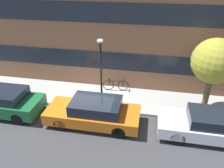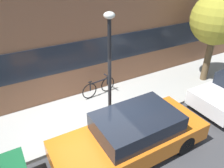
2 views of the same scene
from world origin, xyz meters
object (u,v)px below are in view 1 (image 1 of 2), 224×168
parked_car_green (4,102)px  street_tree (214,62)px  parked_car_white (212,126)px  lamp_post (101,66)px  bicycle (116,85)px  parked_car_orange (94,112)px  fire_hydrant (16,89)px

parked_car_green → street_tree: bearing=-169.2°
parked_car_green → parked_car_white: 10.22m
street_tree → lamp_post: bearing=-174.5°
bicycle → parked_car_orange: bearing=-106.8°
parked_car_white → street_tree: street_tree is taller
parked_car_white → fire_hydrant: 10.67m
bicycle → lamp_post: bearing=-112.3°
parked_car_green → street_tree: size_ratio=1.02×
fire_hydrant → bicycle: bicycle is taller
parked_car_orange → street_tree: (5.43, 1.95, 2.25)m
bicycle → fire_hydrant: bearing=-171.3°
parked_car_white → bicycle: parked_car_white is taller
parked_car_orange → parked_car_white: (5.40, -0.00, -0.01)m
parked_car_white → parked_car_green: bearing=0.0°
fire_hydrant → bicycle: 5.92m
fire_hydrant → parked_car_orange: bearing=-16.9°
parked_car_orange → parked_car_white: size_ratio=0.98×
fire_hydrant → street_tree: bearing=2.1°
fire_hydrant → parked_car_green: bearing=-77.7°
parked_car_white → bicycle: bearing=-33.3°
parked_car_white → lamp_post: lamp_post is taller
parked_car_green → bicycle: parked_car_green is taller
parked_car_white → lamp_post: (-5.33, 1.43, 1.84)m
parked_car_green → parked_car_orange: 4.82m
fire_hydrant → bicycle: size_ratio=0.48×
parked_car_green → fire_hydrant: bearing=-77.7°
parked_car_white → parked_car_orange: bearing=0.0°
parked_car_orange → fire_hydrant: 5.40m
parked_car_orange → street_tree: 6.19m
parked_car_green → parked_car_orange: bearing=-180.0°
fire_hydrant → bicycle: (5.70, 1.63, 0.00)m
bicycle → lamp_post: size_ratio=0.42×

